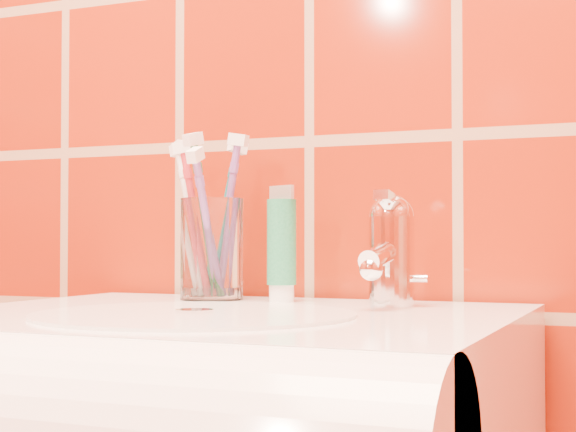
% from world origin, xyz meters
% --- Properties ---
extents(glass_tumbler, '(0.10, 0.10, 0.12)m').
position_xyz_m(glass_tumbler, '(-0.09, 1.11, 0.91)').
color(glass_tumbler, white).
rests_on(glass_tumbler, pedestal_sink).
extents(toothpaste_tube, '(0.04, 0.03, 0.13)m').
position_xyz_m(toothpaste_tube, '(0.00, 1.11, 0.91)').
color(toothpaste_tube, white).
rests_on(toothpaste_tube, pedestal_sink).
extents(faucet, '(0.05, 0.11, 0.12)m').
position_xyz_m(faucet, '(0.14, 1.09, 0.91)').
color(faucet, white).
rests_on(faucet, pedestal_sink).
extents(toothbrush_0, '(0.13, 0.12, 0.20)m').
position_xyz_m(toothbrush_0, '(-0.12, 1.12, 0.94)').
color(toothbrush_0, silver).
rests_on(toothbrush_0, glass_tumbler).
extents(toothbrush_1, '(0.08, 0.07, 0.20)m').
position_xyz_m(toothbrush_1, '(-0.10, 1.10, 0.94)').
color(toothbrush_1, '#B32632').
rests_on(toothbrush_1, glass_tumbler).
extents(toothbrush_2, '(0.03, 0.14, 0.20)m').
position_xyz_m(toothbrush_2, '(-0.08, 1.08, 0.94)').
color(toothbrush_2, '#73489B').
rests_on(toothbrush_2, glass_tumbler).
extents(toothbrush_3, '(0.06, 0.05, 0.20)m').
position_xyz_m(toothbrush_3, '(-0.07, 1.12, 0.95)').
color(toothbrush_3, '#78489A').
rests_on(toothbrush_3, glass_tumbler).
extents(toothbrush_4, '(0.10, 0.11, 0.20)m').
position_xyz_m(toothbrush_4, '(-0.09, 1.14, 0.94)').
color(toothbrush_4, '#0B5E62').
rests_on(toothbrush_4, glass_tumbler).
extents(toothbrush_5, '(0.07, 0.11, 0.21)m').
position_xyz_m(toothbrush_5, '(-0.09, 1.09, 0.95)').
color(toothbrush_5, '#1C6C33').
rests_on(toothbrush_5, glass_tumbler).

